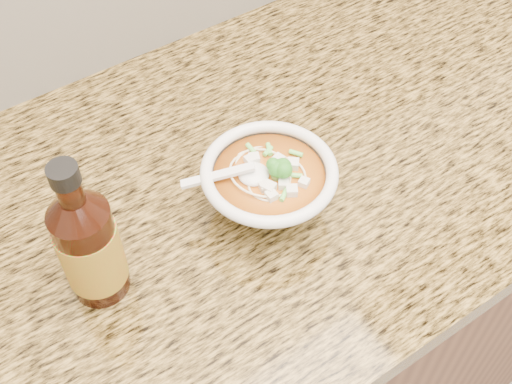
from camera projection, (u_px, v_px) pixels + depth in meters
cabinet at (295, 296)px, 1.31m from camera, size 4.00×0.65×0.86m
counter_slab at (310, 144)px, 0.96m from camera, size 4.00×0.68×0.04m
soup_bowl at (269, 187)px, 0.83m from camera, size 0.19×0.17×0.10m
hot_sauce_bottle at (89, 247)px, 0.72m from camera, size 0.08×0.08×0.22m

